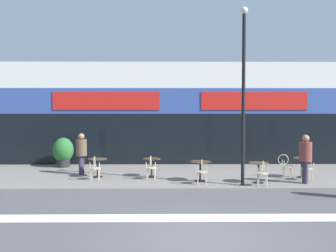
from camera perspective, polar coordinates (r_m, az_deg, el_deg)
ground_plane at (r=8.98m, az=4.60°, el=-15.70°), size 120.00×120.00×0.00m
sidewalk_slab at (r=16.00m, az=2.21°, el=-7.22°), size 40.00×5.50×0.12m
storefront_facade at (r=20.46m, az=1.57°, el=1.76°), size 40.00×4.06×4.95m
bike_lane_stripe at (r=10.35m, az=3.85°, el=-13.15°), size 36.00×0.70×0.01m
bistro_table_0 at (r=15.49m, az=-10.19°, el=-5.43°), size 0.72×0.72×0.72m
bistro_table_1 at (r=15.35m, az=-2.39°, el=-5.49°), size 0.69×0.69×0.71m
bistro_table_2 at (r=14.48m, az=4.71°, el=-5.94°), size 0.78×0.78×0.73m
bistro_table_3 at (r=14.47m, az=13.00°, el=-6.01°), size 0.71×0.71×0.73m
bistro_table_4 at (r=16.01m, az=18.86°, el=-5.20°), size 0.66×0.66×0.76m
cafe_chair_0_near at (r=14.88m, az=-10.57°, el=-5.77°), size 0.42×0.58×0.90m
cafe_chair_1_near at (r=14.73m, az=-2.49°, el=-5.82°), size 0.42×0.59×0.90m
cafe_chair_2_near at (r=13.86m, az=4.92°, el=-6.37°), size 0.44×0.59×0.90m
cafe_chair_3_near at (r=13.87m, az=13.58°, el=-6.43°), size 0.44×0.59×0.90m
cafe_chair_4_near at (r=15.43m, az=19.64°, el=-5.59°), size 0.40×0.58×0.90m
cafe_chair_4_side at (r=15.82m, az=16.70°, el=-5.33°), size 0.59×0.44×0.90m
planter_pot at (r=18.39m, az=-14.97°, el=-3.59°), size 0.93×0.93×1.33m
lamp_post at (r=13.78m, az=10.90°, el=5.89°), size 0.26×0.26×6.12m
pedestrian_near_end at (r=14.81m, az=19.32°, el=-3.92°), size 0.48×0.48×1.74m
pedestrian_far_end at (r=16.16m, az=-12.46°, el=-3.43°), size 0.51×0.51×1.66m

